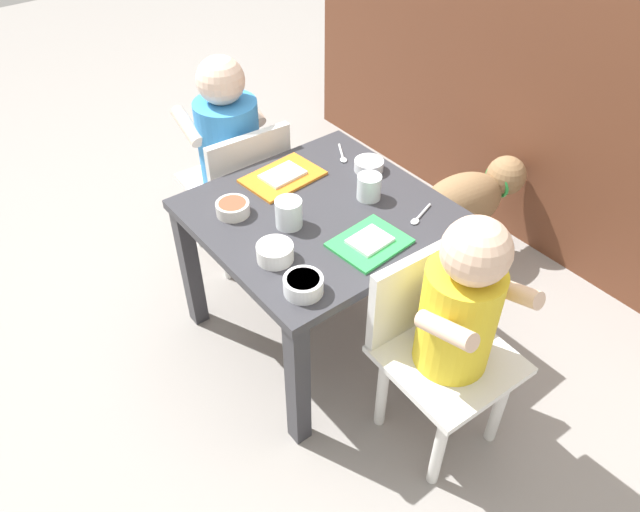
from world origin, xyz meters
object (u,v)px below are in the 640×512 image
object	(u,v)px
food_tray_right	(370,242)
seated_child_right	(455,313)
water_cup_left	(369,188)
seated_child_left	(230,142)
veggie_bowl_near	(369,165)
food_tray_left	(283,176)
dog	(468,200)
water_cup_right	(290,215)
cereal_bowl_left_side	(275,252)
veggie_bowl_far	(233,208)
dining_table	(320,233)
spoon_by_right_tray	(342,155)
spoon_by_left_tray	(419,216)
cereal_bowl_right_side	(303,285)

from	to	relation	value
food_tray_right	seated_child_right	bearing A→B (deg)	1.01
seated_child_right	water_cup_left	bearing A→B (deg)	163.89
seated_child_left	veggie_bowl_near	world-z (taller)	seated_child_left
veggie_bowl_near	seated_child_left	bearing A→B (deg)	-150.85
food_tray_left	dog	bearing A→B (deg)	70.87
seated_child_left	water_cup_right	world-z (taller)	seated_child_left
water_cup_left	water_cup_right	bearing A→B (deg)	-97.27
cereal_bowl_left_side	water_cup_right	bearing A→B (deg)	129.05
water_cup_right	water_cup_left	bearing A→B (deg)	82.73
food_tray_left	food_tray_right	size ratio (longest dim) A/B	1.20
food_tray_right	veggie_bowl_far	distance (m)	0.36
veggie_bowl_near	dining_table	bearing A→B (deg)	-73.72
dining_table	spoon_by_right_tray	bearing A→B (deg)	128.27
spoon_by_left_tray	veggie_bowl_far	bearing A→B (deg)	-129.91
dog	veggie_bowl_near	size ratio (longest dim) A/B	5.10
spoon_by_left_tray	water_cup_right	bearing A→B (deg)	-122.06
veggie_bowl_far	seated_child_left	bearing A→B (deg)	149.92
seated_child_right	spoon_by_right_tray	size ratio (longest dim) A/B	7.44
veggie_bowl_far	veggie_bowl_near	distance (m)	0.41
water_cup_left	veggie_bowl_near	distance (m)	0.13
seated_child_right	cereal_bowl_right_side	distance (m)	0.33
seated_child_left	veggie_bowl_near	distance (m)	0.44
seated_child_right	water_cup_left	size ratio (longest dim) A/B	10.38
cereal_bowl_left_side	spoon_by_right_tray	bearing A→B (deg)	121.61
food_tray_left	cereal_bowl_right_side	world-z (taller)	cereal_bowl_right_side
seated_child_left	spoon_by_left_tray	distance (m)	0.65
cereal_bowl_right_side	spoon_by_right_tray	bearing A→B (deg)	131.85
food_tray_right	water_cup_right	distance (m)	0.21
cereal_bowl_left_side	cereal_bowl_right_side	bearing A→B (deg)	-5.93
water_cup_left	water_cup_right	world-z (taller)	water_cup_right
cereal_bowl_right_side	spoon_by_left_tray	bearing A→B (deg)	95.04
seated_child_left	seated_child_right	size ratio (longest dim) A/B	1.01
dog	veggie_bowl_near	xyz separation A→B (m)	(-0.09, -0.37, 0.23)
water_cup_left	cereal_bowl_left_side	size ratio (longest dim) A/B	0.76
food_tray_right	dining_table	bearing A→B (deg)	-176.70
seated_child_right	veggie_bowl_near	size ratio (longest dim) A/B	8.39
cereal_bowl_left_side	veggie_bowl_near	world-z (taller)	cereal_bowl_left_side
dog	cereal_bowl_right_side	world-z (taller)	cereal_bowl_right_side
water_cup_right	cereal_bowl_left_side	world-z (taller)	water_cup_right
food_tray_left	cereal_bowl_left_side	distance (m)	0.34
seated_child_right	veggie_bowl_near	world-z (taller)	seated_child_right
seated_child_right	spoon_by_right_tray	bearing A→B (deg)	162.36
cereal_bowl_right_side	dining_table	bearing A→B (deg)	135.08
food_tray_left	spoon_by_right_tray	xyz separation A→B (m)	(0.01, 0.20, -0.00)
seated_child_left	spoon_by_right_tray	bearing A→B (deg)	35.58
food_tray_left	water_cup_right	world-z (taller)	water_cup_right
cereal_bowl_right_side	veggie_bowl_far	distance (m)	0.34
spoon_by_left_tray	seated_child_right	bearing A→B (deg)	-31.05
water_cup_right	spoon_by_right_tray	world-z (taller)	water_cup_right
dog	cereal_bowl_left_side	world-z (taller)	cereal_bowl_left_side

